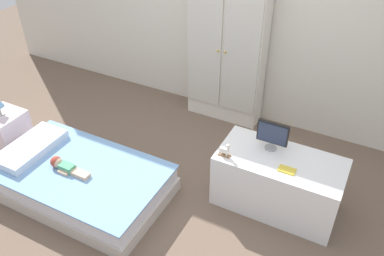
# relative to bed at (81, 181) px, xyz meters

# --- Properties ---
(ground_plane) EXTENTS (10.00, 10.00, 0.02)m
(ground_plane) POSITION_rel_bed_xyz_m (0.67, 0.28, -0.14)
(ground_plane) COLOR brown
(bed) EXTENTS (1.48, 0.88, 0.27)m
(bed) POSITION_rel_bed_xyz_m (0.00, 0.00, 0.00)
(bed) COLOR beige
(bed) RESTS_ON ground_plane
(pillow) EXTENTS (0.32, 0.63, 0.07)m
(pillow) POSITION_rel_bed_xyz_m (-0.54, -0.00, 0.17)
(pillow) COLOR silver
(pillow) RESTS_ON bed
(doll) EXTENTS (0.39, 0.13, 0.10)m
(doll) POSITION_rel_bed_xyz_m (-0.11, -0.06, 0.18)
(doll) COLOR #4CA375
(doll) RESTS_ON bed
(nightstand) EXTENTS (0.34, 0.34, 0.44)m
(nightstand) POSITION_rel_bed_xyz_m (-1.01, 0.13, 0.08)
(nightstand) COLOR silver
(nightstand) RESTS_ON ground_plane
(wardrobe) EXTENTS (0.79, 0.27, 1.67)m
(wardrobe) POSITION_rel_bed_xyz_m (0.61, 1.69, 0.70)
(wardrobe) COLOR white
(wardrobe) RESTS_ON ground_plane
(tv_stand) EXTENTS (1.00, 0.50, 0.50)m
(tv_stand) POSITION_rel_bed_xyz_m (1.54, 0.65, 0.12)
(tv_stand) COLOR white
(tv_stand) RESTS_ON ground_plane
(tv_monitor) EXTENTS (0.25, 0.10, 0.25)m
(tv_monitor) POSITION_rel_bed_xyz_m (1.42, 0.73, 0.51)
(tv_monitor) COLOR #99999E
(tv_monitor) RESTS_ON tv_stand
(rocking_horse_toy) EXTENTS (0.10, 0.04, 0.12)m
(rocking_horse_toy) POSITION_rel_bed_xyz_m (1.13, 0.48, 0.42)
(rocking_horse_toy) COLOR #8E6642
(rocking_horse_toy) RESTS_ON tv_stand
(book_yellow) EXTENTS (0.13, 0.08, 0.01)m
(book_yellow) POSITION_rel_bed_xyz_m (1.62, 0.53, 0.37)
(book_yellow) COLOR gold
(book_yellow) RESTS_ON tv_stand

